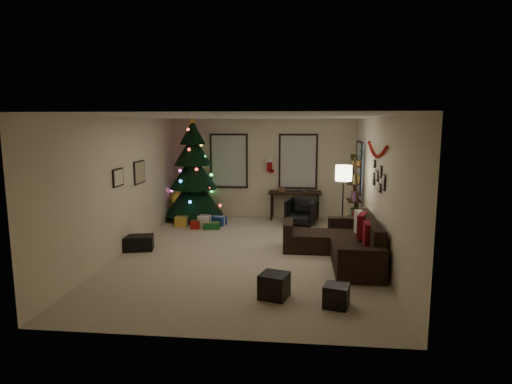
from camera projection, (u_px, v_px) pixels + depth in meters
floor at (248, 253)px, 8.63m from camera, size 7.00×7.00×0.00m
ceiling at (248, 117)px, 8.21m from camera, size 7.00×7.00×0.00m
wall_back at (263, 168)px, 11.86m from camera, size 5.00×0.00×5.00m
wall_front at (211, 230)px, 4.98m from camera, size 5.00×0.00×5.00m
wall_left at (125, 185)px, 8.67m from camera, size 0.00×7.00×7.00m
wall_right at (379, 189)px, 8.16m from camera, size 0.00×7.00×7.00m
window_back_left at (229, 161)px, 11.89m from camera, size 1.05×0.06×1.50m
window_back_right at (298, 162)px, 11.70m from camera, size 1.05×0.06×1.50m
window_right_wall at (359, 167)px, 10.65m from camera, size 0.06×0.90×1.30m
christmas_tree at (194, 176)px, 11.49m from camera, size 1.55×1.55×2.89m
presents at (204, 222)px, 10.81m from camera, size 1.23×0.70×0.30m
sofa at (343, 245)px, 8.27m from camera, size 1.73×2.52×0.83m
pillow_red_a at (367, 234)px, 7.62m from camera, size 0.13×0.41×0.41m
pillow_red_b at (362, 225)px, 8.25m from camera, size 0.25×0.47×0.45m
pillow_cream at (360, 223)px, 8.48m from camera, size 0.20×0.47×0.46m
ottoman_near at (274, 286)px, 6.40m from camera, size 0.49×0.49×0.37m
ottoman_far at (336, 296)px, 6.09m from camera, size 0.41×0.41×0.32m
desk at (295, 195)px, 11.60m from camera, size 1.41×0.50×0.76m
desk_chair at (302, 212)px, 10.99m from camera, size 0.81×0.78×0.68m
bookshelf at (355, 195)px, 10.12m from camera, size 0.30×0.55×1.86m
potted_plant at (357, 156)px, 9.84m from camera, size 0.62×0.60×0.53m
floor_lamp at (343, 178)px, 9.32m from camera, size 0.35×0.35×1.68m
art_map at (139, 172)px, 9.40m from camera, size 0.04×0.60×0.50m
art_abstract at (118, 178)px, 8.30m from camera, size 0.04×0.45×0.35m
gallery at (379, 177)px, 8.06m from camera, size 0.03×1.25×0.54m
garland at (377, 150)px, 8.14m from camera, size 0.08×1.90×0.30m
stocking_left at (258, 166)px, 11.91m from camera, size 0.20×0.05×0.36m
stocking_right at (270, 165)px, 11.68m from camera, size 0.20×0.05×0.36m
storage_bin at (138, 243)px, 8.83m from camera, size 0.67×0.53×0.30m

